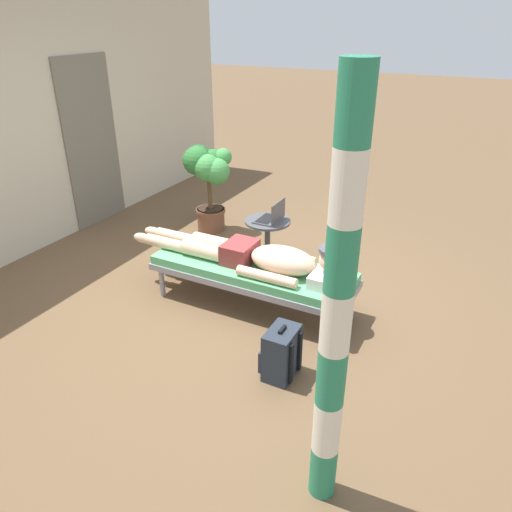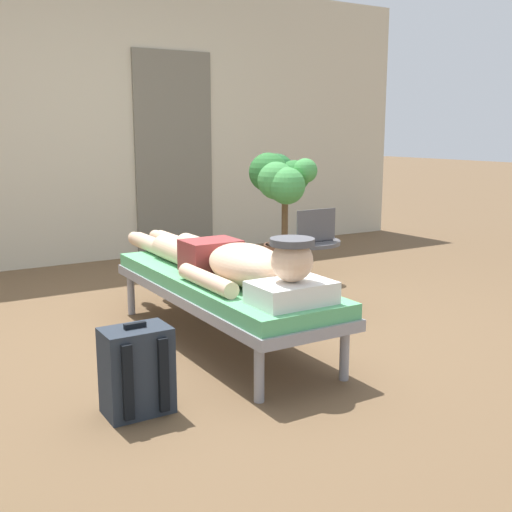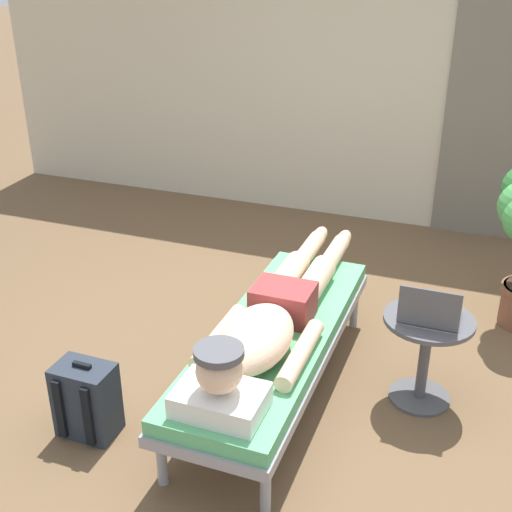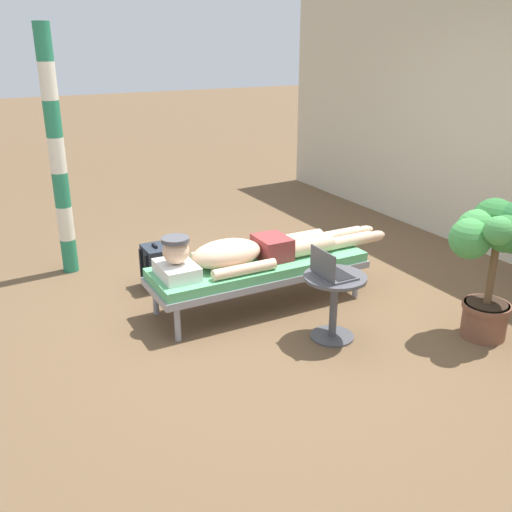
{
  "view_description": "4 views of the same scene",
  "coord_description": "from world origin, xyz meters",
  "px_view_note": "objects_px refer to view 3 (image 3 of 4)",
  "views": [
    {
      "loc": [
        -3.57,
        -1.93,
        2.47
      ],
      "look_at": [
        -0.27,
        -0.23,
        0.6
      ],
      "focal_mm": 34.08,
      "sensor_mm": 36.0,
      "label": 1
    },
    {
      "loc": [
        -1.84,
        -3.34,
        1.26
      ],
      "look_at": [
        0.11,
        -0.14,
        0.52
      ],
      "focal_mm": 44.25,
      "sensor_mm": 36.0,
      "label": 2
    },
    {
      "loc": [
        0.86,
        -2.98,
        2.3
      ],
      "look_at": [
        -0.33,
        0.16,
        0.7
      ],
      "focal_mm": 45.99,
      "sensor_mm": 36.0,
      "label": 3
    },
    {
      "loc": [
        3.89,
        -2.29,
        2.22
      ],
      "look_at": [
        -0.11,
        -0.14,
        0.47
      ],
      "focal_mm": 40.45,
      "sensor_mm": 36.0,
      "label": 4
    }
  ],
  "objects_px": {
    "person_reclining": "(271,319)",
    "side_table": "(426,344)",
    "laptop": "(429,313)",
    "backpack": "(87,400)",
    "lounge_chair": "(275,340)"
  },
  "relations": [
    {
      "from": "side_table",
      "to": "person_reclining",
      "type": "bearing_deg",
      "value": -158.98
    },
    {
      "from": "lounge_chair",
      "to": "side_table",
      "type": "bearing_deg",
      "value": 16.27
    },
    {
      "from": "backpack",
      "to": "side_table",
      "type": "bearing_deg",
      "value": 29.41
    },
    {
      "from": "lounge_chair",
      "to": "side_table",
      "type": "xyz_separation_m",
      "value": [
        0.78,
        0.23,
        0.01
      ]
    },
    {
      "from": "laptop",
      "to": "side_table",
      "type": "bearing_deg",
      "value": 90.0
    },
    {
      "from": "lounge_chair",
      "to": "laptop",
      "type": "xyz_separation_m",
      "value": [
        0.78,
        0.18,
        0.24
      ]
    },
    {
      "from": "lounge_chair",
      "to": "person_reclining",
      "type": "xyz_separation_m",
      "value": [
        0.0,
        -0.07,
        0.17
      ]
    },
    {
      "from": "person_reclining",
      "to": "backpack",
      "type": "bearing_deg",
      "value": -143.45
    },
    {
      "from": "lounge_chair",
      "to": "backpack",
      "type": "height_order",
      "value": "backpack"
    },
    {
      "from": "laptop",
      "to": "backpack",
      "type": "relative_size",
      "value": 0.73
    },
    {
      "from": "lounge_chair",
      "to": "person_reclining",
      "type": "height_order",
      "value": "person_reclining"
    },
    {
      "from": "laptop",
      "to": "backpack",
      "type": "height_order",
      "value": "laptop"
    },
    {
      "from": "person_reclining",
      "to": "side_table",
      "type": "relative_size",
      "value": 4.15
    },
    {
      "from": "side_table",
      "to": "laptop",
      "type": "xyz_separation_m",
      "value": [
        0.0,
        -0.05,
        0.23
      ]
    },
    {
      "from": "person_reclining",
      "to": "lounge_chair",
      "type": "bearing_deg",
      "value": 90.0
    }
  ]
}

